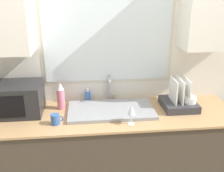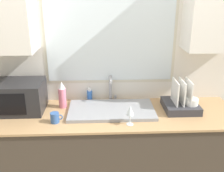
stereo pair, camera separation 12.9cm
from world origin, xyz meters
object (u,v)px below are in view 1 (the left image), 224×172
at_px(soap_bottle, 88,96).
at_px(wine_glass, 131,110).
at_px(faucet, 109,87).
at_px(dish_rack, 180,101).
at_px(mug_near_sink, 55,119).
at_px(spray_bottle, 61,96).
at_px(microwave, 15,99).

distance_m(soap_bottle, wine_glass, 0.62).
relative_size(faucet, dish_rack, 0.81).
height_order(faucet, wine_glass, faucet).
bearing_deg(mug_near_sink, dish_rack, 10.02).
distance_m(faucet, spray_bottle, 0.49).
height_order(dish_rack, mug_near_sink, dish_rack).
relative_size(soap_bottle, mug_near_sink, 1.32).
height_order(microwave, spray_bottle, microwave).
distance_m(faucet, mug_near_sink, 0.66).
distance_m(faucet, microwave, 0.90).
distance_m(dish_rack, mug_near_sink, 1.17).
xyz_separation_m(microwave, dish_rack, (1.54, -0.05, -0.08)).
distance_m(dish_rack, soap_bottle, 0.91).
relative_size(soap_bottle, wine_glass, 0.82).
relative_size(spray_bottle, wine_glass, 1.51).
xyz_separation_m(spray_bottle, wine_glass, (0.61, -0.37, 0.00)).
bearing_deg(faucet, dish_rack, -18.29).
bearing_deg(microwave, faucet, 10.74).
height_order(microwave, dish_rack, dish_rack).
height_order(faucet, spray_bottle, faucet).
bearing_deg(mug_near_sink, soap_bottle, 57.54).
bearing_deg(microwave, spray_bottle, 7.01).
relative_size(faucet, mug_near_sink, 2.50).
relative_size(microwave, mug_near_sink, 4.56).
distance_m(faucet, dish_rack, 0.70).
bearing_deg(dish_rack, soap_bottle, 164.80).
height_order(spray_bottle, mug_near_sink, spray_bottle).
relative_size(spray_bottle, mug_near_sink, 2.45).
bearing_deg(microwave, mug_near_sink, -33.72).
height_order(faucet, soap_bottle, faucet).
bearing_deg(spray_bottle, mug_near_sink, -95.01).
distance_m(microwave, dish_rack, 1.54).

